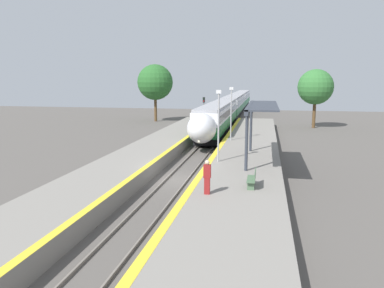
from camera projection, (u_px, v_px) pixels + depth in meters
The scene contains 14 objects.
ground_plane at pixel (177, 180), 25.21m from camera, with size 120.00×120.00×0.00m, color #56514C.
rail_left at pixel (167, 178), 25.34m from camera, with size 0.08×90.00×0.15m, color slate.
rail_right at pixel (188, 179), 25.06m from camera, with size 0.08×90.00×0.15m, color slate.
train at pixel (233, 105), 66.40m from camera, with size 2.79×70.35×3.82m.
platform_right at pixel (241, 176), 24.31m from camera, with size 5.08×64.00×1.01m.
platform_left at pixel (122, 170), 25.87m from camera, with size 4.34×64.00×1.01m.
platform_bench at pixel (253, 178), 19.96m from camera, with size 0.44×1.64×0.89m.
person_waiting at pixel (207, 176), 18.65m from camera, with size 0.36×0.23×1.75m.
railway_signal at pixel (204, 110), 50.12m from camera, with size 0.28×0.28×4.33m.
lamppost_near at pixel (219, 121), 25.79m from camera, with size 0.36×0.20×4.98m.
lamppost_mid at pixel (231, 110), 34.91m from camera, with size 0.36×0.20×4.98m.
station_canopy at pixel (258, 109), 26.12m from camera, with size 2.02×9.70×3.96m.
background_tree_left at pixel (155, 82), 59.23m from camera, with size 5.62×5.62×9.04m.
background_tree_right at pixel (316, 87), 51.24m from camera, with size 4.83×4.83×8.07m.
Camera 1 is at (5.68, -23.78, 6.70)m, focal length 35.00 mm.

